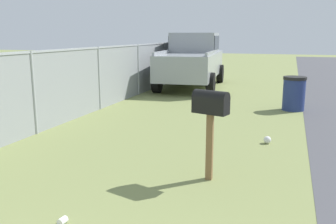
% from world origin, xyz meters
% --- Properties ---
extents(mailbox, '(0.33, 0.53, 1.28)m').
position_xyz_m(mailbox, '(4.33, -0.07, 1.02)').
color(mailbox, brown).
rests_on(mailbox, ground).
extents(pickup_truck, '(5.27, 2.52, 2.09)m').
position_xyz_m(pickup_truck, '(13.50, 2.61, 1.10)').
color(pickup_truck, '#93999E').
rests_on(pickup_truck, ground).
extents(trash_bin, '(0.61, 0.61, 0.92)m').
position_xyz_m(trash_bin, '(9.83, -1.20, 0.46)').
color(trash_bin, navy).
rests_on(trash_bin, ground).
extents(fence_section, '(18.95, 0.07, 1.71)m').
position_xyz_m(fence_section, '(9.62, 3.86, 0.92)').
color(fence_section, '#9EA3A8').
rests_on(fence_section, ground).
extents(litter_cup_midfield_a, '(0.11, 0.09, 0.08)m').
position_xyz_m(litter_cup_midfield_a, '(2.57, 1.17, 0.04)').
color(litter_cup_midfield_a, white).
rests_on(litter_cup_midfield_a, ground).
extents(litter_bag_far_scatter, '(0.14, 0.14, 0.14)m').
position_xyz_m(litter_bag_far_scatter, '(6.39, -0.74, 0.07)').
color(litter_bag_far_scatter, silver).
rests_on(litter_bag_far_scatter, ground).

